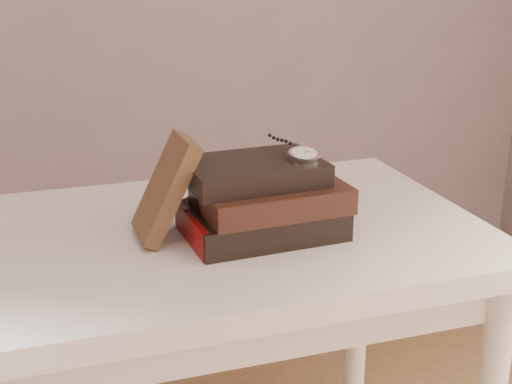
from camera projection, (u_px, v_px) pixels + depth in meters
name	position (u px, v px, depth m)	size (l,w,h in m)	color
table	(194.00, 280.00, 1.23)	(1.00, 0.60, 0.75)	silver
book_stack	(263.00, 200.00, 1.17)	(0.27, 0.19, 0.13)	black
journal	(166.00, 189.00, 1.15)	(0.03, 0.11, 0.18)	#402818
pocket_watch	(303.00, 154.00, 1.16)	(0.06, 0.16, 0.02)	silver
eyeglasses	(195.00, 184.00, 1.21)	(0.11, 0.13, 0.05)	silver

